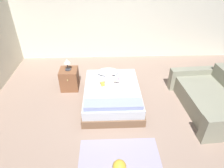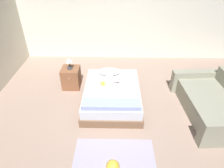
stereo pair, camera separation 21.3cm
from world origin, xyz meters
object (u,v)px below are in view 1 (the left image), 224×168
object	(u,v)px
pillow	(108,72)
nightstand	(69,79)
lamp	(67,62)
toy_ball	(119,166)
toothbrush	(118,79)
baby_bottle	(123,91)
baby	(109,80)
couch	(212,99)
bed	(112,95)
toy_block	(103,84)

from	to	relation	value
pillow	nightstand	bearing A→B (deg)	-179.09
lamp	toy_ball	xyz separation A→B (m)	(1.10, -2.36, -0.63)
pillow	toothbrush	distance (m)	0.38
pillow	toy_ball	world-z (taller)	pillow
baby_bottle	baby	bearing A→B (deg)	125.68
nightstand	lamp	size ratio (longest dim) A/B	1.83
pillow	nightstand	distance (m)	0.99
baby_bottle	toothbrush	bearing A→B (deg)	96.90
couch	bed	bearing A→B (deg)	171.38
baby	toy_block	xyz separation A→B (m)	(-0.15, -0.11, -0.03)
nightstand	toy_ball	world-z (taller)	nightstand
pillow	nightstand	xyz separation A→B (m)	(-0.97, -0.02, -0.18)
pillow	couch	size ratio (longest dim) A/B	0.28
pillow	bed	bearing A→B (deg)	-82.71
toy_block	toy_ball	bearing A→B (deg)	-82.13
baby	toy_ball	world-z (taller)	baby
baby	baby_bottle	bearing A→B (deg)	-54.32
baby	toy_block	distance (m)	0.19
nightstand	baby_bottle	bearing A→B (deg)	-31.77
nightstand	toy_ball	bearing A→B (deg)	-65.13
baby	bed	bearing A→B (deg)	-73.95
couch	toy_block	xyz separation A→B (m)	(-2.39, 0.42, 0.17)
toy_ball	baby	bearing A→B (deg)	93.07
bed	toothbrush	bearing A→B (deg)	63.46
couch	toy_ball	distance (m)	2.57
baby	toy_ball	bearing A→B (deg)	-86.93
baby_bottle	couch	bearing A→B (deg)	-4.06
nightstand	lamp	xyz separation A→B (m)	(0.00, 0.00, 0.48)
toy_ball	pillow	bearing A→B (deg)	93.04
pillow	toy_ball	bearing A→B (deg)	-86.96
bed	toy_ball	world-z (taller)	bed
toy_ball	bed	bearing A→B (deg)	91.57
toothbrush	lamp	bearing A→B (deg)	167.27
toothbrush	couch	size ratio (longest dim) A/B	0.08
baby	toothbrush	distance (m)	0.26
toy_ball	nightstand	bearing A→B (deg)	114.87
baby	lamp	size ratio (longest dim) A/B	2.29
pillow	lamp	bearing A→B (deg)	-179.10
bed	pillow	xyz separation A→B (m)	(-0.08, 0.61, 0.26)
pillow	baby_bottle	world-z (taller)	pillow
baby	nightstand	xyz separation A→B (m)	(-0.99, 0.40, -0.19)
couch	nightstand	distance (m)	3.36
bed	toy_block	bearing A→B (deg)	156.19
toothbrush	toy_block	world-z (taller)	toy_block
toy_ball	toothbrush	bearing A→B (deg)	86.92
couch	baby_bottle	bearing A→B (deg)	175.94
baby	toothbrush	xyz separation A→B (m)	(0.22, 0.12, -0.06)
bed	baby_bottle	size ratio (longest dim) A/B	14.48
baby	nightstand	bearing A→B (deg)	158.19
baby	nightstand	distance (m)	1.08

